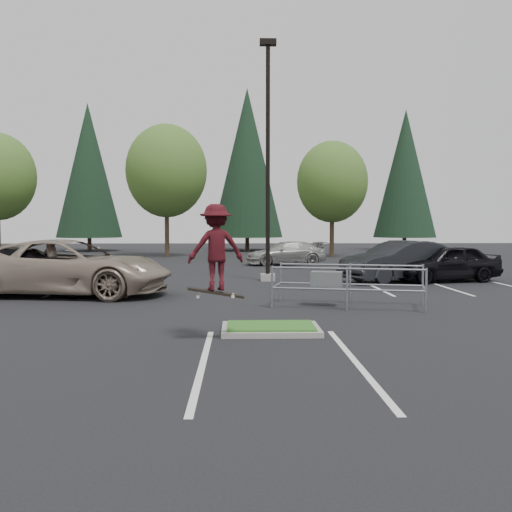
{
  "coord_description": "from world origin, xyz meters",
  "views": [
    {
      "loc": [
        -0.71,
        -13.38,
        2.46
      ],
      "look_at": [
        -0.29,
        1.5,
        1.64
      ],
      "focal_mm": 42.0,
      "sensor_mm": 36.0,
      "label": 1
    }
  ],
  "objects_px": {
    "decid_c": "(332,184)",
    "skateboarder": "(216,248)",
    "conif_a": "(88,170)",
    "car_far_silver": "(287,253)",
    "car_r_charc": "(400,261)",
    "conif_c": "(405,174)",
    "car_l_tan": "(69,268)",
    "car_l_black": "(24,271)",
    "car_r_black": "(447,263)",
    "decid_b": "(166,174)",
    "light_pole": "(268,173)",
    "conif_b": "(247,163)",
    "cart_corral": "(332,280)"
  },
  "relations": [
    {
      "from": "conif_b",
      "to": "car_r_charc",
      "type": "bearing_deg",
      "value": -78.24
    },
    {
      "from": "cart_corral",
      "to": "car_l_black",
      "type": "bearing_deg",
      "value": 177.65
    },
    {
      "from": "skateboarder",
      "to": "car_far_silver",
      "type": "height_order",
      "value": "skateboarder"
    },
    {
      "from": "conif_b",
      "to": "cart_corral",
      "type": "height_order",
      "value": "conif_b"
    },
    {
      "from": "car_r_black",
      "to": "car_far_silver",
      "type": "height_order",
      "value": "car_r_black"
    },
    {
      "from": "decid_b",
      "to": "conif_b",
      "type": "height_order",
      "value": "conif_b"
    },
    {
      "from": "decid_b",
      "to": "car_far_silver",
      "type": "xyz_separation_m",
      "value": [
        8.1,
        -8.73,
        -5.35
      ]
    },
    {
      "from": "light_pole",
      "to": "skateboarder",
      "type": "relative_size",
      "value": 5.16
    },
    {
      "from": "car_l_black",
      "to": "decid_c",
      "type": "bearing_deg",
      "value": -35.01
    },
    {
      "from": "conif_c",
      "to": "car_l_black",
      "type": "distance_m",
      "value": 39.71
    },
    {
      "from": "decid_c",
      "to": "conif_c",
      "type": "xyz_separation_m",
      "value": [
        8.01,
        9.67,
        1.59
      ]
    },
    {
      "from": "light_pole",
      "to": "conif_a",
      "type": "distance_m",
      "value": 31.63
    },
    {
      "from": "car_far_silver",
      "to": "decid_c",
      "type": "bearing_deg",
      "value": 138.92
    },
    {
      "from": "car_r_charc",
      "to": "conif_c",
      "type": "bearing_deg",
      "value": 139.49
    },
    {
      "from": "decid_c",
      "to": "car_l_black",
      "type": "distance_m",
      "value": 27.14
    },
    {
      "from": "decid_c",
      "to": "skateboarder",
      "type": "bearing_deg",
      "value": -103.13
    },
    {
      "from": "light_pole",
      "to": "skateboarder",
      "type": "height_order",
      "value": "light_pole"
    },
    {
      "from": "decid_c",
      "to": "conif_a",
      "type": "relative_size",
      "value": 0.64
    },
    {
      "from": "light_pole",
      "to": "decid_b",
      "type": "bearing_deg",
      "value": 109.35
    },
    {
      "from": "decid_c",
      "to": "skateboarder",
      "type": "xyz_separation_m",
      "value": [
        -7.19,
        -30.83,
        -3.31
      ]
    },
    {
      "from": "conif_c",
      "to": "cart_corral",
      "type": "relative_size",
      "value": 2.72
    },
    {
      "from": "car_far_silver",
      "to": "car_l_black",
      "type": "bearing_deg",
      "value": -49.47
    },
    {
      "from": "car_r_charc",
      "to": "decid_c",
      "type": "bearing_deg",
      "value": 155.51
    },
    {
      "from": "decid_b",
      "to": "decid_c",
      "type": "xyz_separation_m",
      "value": [
        12.0,
        -0.7,
        -0.79
      ]
    },
    {
      "from": "car_l_tan",
      "to": "car_r_black",
      "type": "relative_size",
      "value": 1.48
    },
    {
      "from": "conif_a",
      "to": "car_far_silver",
      "type": "height_order",
      "value": "conif_a"
    },
    {
      "from": "car_far_silver",
      "to": "decid_b",
      "type": "bearing_deg",
      "value": -152.33
    },
    {
      "from": "skateboarder",
      "to": "car_l_tan",
      "type": "xyz_separation_m",
      "value": [
        -5.3,
        8.0,
        -0.99
      ]
    },
    {
      "from": "conif_a",
      "to": "skateboarder",
      "type": "relative_size",
      "value": 6.63
    },
    {
      "from": "conif_c",
      "to": "car_l_tan",
      "type": "height_order",
      "value": "conif_c"
    },
    {
      "from": "car_r_charc",
      "to": "cart_corral",
      "type": "bearing_deg",
      "value": -53.19
    },
    {
      "from": "decid_c",
      "to": "car_far_silver",
      "type": "distance_m",
      "value": 10.03
    },
    {
      "from": "decid_b",
      "to": "skateboarder",
      "type": "distance_m",
      "value": 32.16
    },
    {
      "from": "conif_b",
      "to": "car_l_black",
      "type": "bearing_deg",
      "value": -103.43
    },
    {
      "from": "conif_b",
      "to": "car_far_silver",
      "type": "xyz_separation_m",
      "value": [
        2.09,
        -18.7,
        -7.16
      ]
    },
    {
      "from": "car_r_black",
      "to": "decid_b",
      "type": "bearing_deg",
      "value": -158.04
    },
    {
      "from": "decid_c",
      "to": "conif_b",
      "type": "xyz_separation_m",
      "value": [
        -5.99,
        10.67,
        2.59
      ]
    },
    {
      "from": "skateboarder",
      "to": "car_r_charc",
      "type": "xyz_separation_m",
      "value": [
        7.24,
        12.5,
        -1.09
      ]
    },
    {
      "from": "car_l_tan",
      "to": "car_r_charc",
      "type": "bearing_deg",
      "value": -61.57
    },
    {
      "from": "conif_c",
      "to": "cart_corral",
      "type": "height_order",
      "value": "conif_c"
    },
    {
      "from": "decid_b",
      "to": "skateboarder",
      "type": "relative_size",
      "value": 4.92
    },
    {
      "from": "conif_a",
      "to": "car_far_silver",
      "type": "relative_size",
      "value": 2.74
    },
    {
      "from": "car_l_black",
      "to": "car_r_charc",
      "type": "xyz_separation_m",
      "value": [
        14.04,
        4.5,
        0.04
      ]
    },
    {
      "from": "conif_c",
      "to": "car_l_black",
      "type": "height_order",
      "value": "conif_c"
    },
    {
      "from": "light_pole",
      "to": "conif_b",
      "type": "bearing_deg",
      "value": 91.01
    },
    {
      "from": "conif_c",
      "to": "cart_corral",
      "type": "xyz_separation_m",
      "value": [
        -11.98,
        -35.38,
        -6.07
      ]
    },
    {
      "from": "car_l_black",
      "to": "decid_b",
      "type": "bearing_deg",
      "value": -8.35
    },
    {
      "from": "car_far_silver",
      "to": "light_pole",
      "type": "bearing_deg",
      "value": -24.41
    },
    {
      "from": "skateboarder",
      "to": "decid_c",
      "type": "bearing_deg",
      "value": -116.51
    },
    {
      "from": "conif_a",
      "to": "car_l_black",
      "type": "distance_m",
      "value": 34.12
    }
  ]
}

